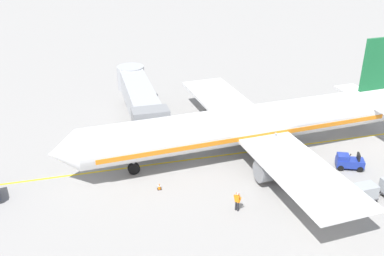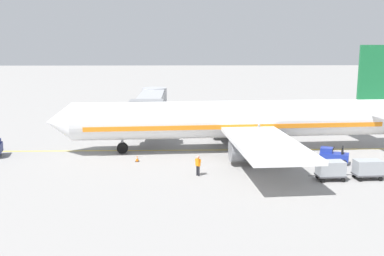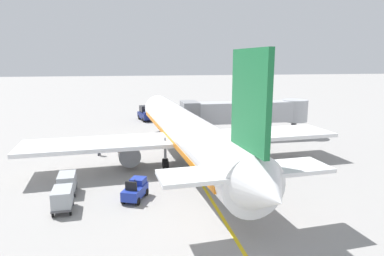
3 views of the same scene
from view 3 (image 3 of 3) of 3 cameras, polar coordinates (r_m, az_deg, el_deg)
ground_plane at (r=32.50m, az=-0.12°, el=-6.57°), size 400.00×400.00×0.00m
gate_lead_in_line at (r=32.50m, az=-0.12°, el=-6.57°), size 0.24×80.00×0.01m
parked_airliner at (r=32.98m, az=-1.21°, el=-0.58°), size 30.30×37.35×10.63m
jet_bridge at (r=44.15m, az=9.11°, el=2.68°), size 16.88×3.50×4.98m
pushback_tractor at (r=57.83m, az=-7.68°, el=2.39°), size 3.12×4.78×2.40m
baggage_tug_lead at (r=25.38m, az=-9.55°, el=-10.29°), size 2.08×2.77×1.62m
baggage_cart_front at (r=27.56m, az=-20.39°, el=-8.57°), size 1.43×2.94×1.58m
baggage_cart_second_in_train at (r=24.70m, az=-21.07°, el=-10.95°), size 1.43×2.94×1.58m
ground_crew_wing_walker at (r=37.32m, az=-15.50°, el=-3.11°), size 0.61×0.53×1.69m
safety_cone_nose_left at (r=42.65m, az=-8.68°, el=-1.95°), size 0.36×0.36×0.59m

